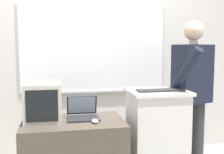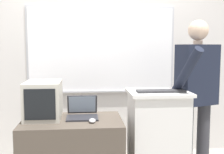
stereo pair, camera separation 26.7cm
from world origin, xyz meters
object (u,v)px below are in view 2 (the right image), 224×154
(person_presenter, at_px, (197,90))
(crt_monitor, at_px, (43,100))
(wireless_keyboard, at_px, (161,91))
(laptop, at_px, (82,112))
(computer_mouse_by_laptop, at_px, (92,121))
(lectern_podium, at_px, (157,141))

(person_presenter, height_order, crt_monitor, person_presenter)
(wireless_keyboard, bearing_deg, laptop, 171.74)
(computer_mouse_by_laptop, height_order, crt_monitor, crt_monitor)
(computer_mouse_by_laptop, bearing_deg, wireless_keyboard, 8.56)
(computer_mouse_by_laptop, xyz_separation_m, crt_monitor, (-0.45, 0.19, 0.16))
(laptop, relative_size, computer_mouse_by_laptop, 2.92)
(lectern_podium, xyz_separation_m, laptop, (-0.72, 0.05, 0.29))
(lectern_podium, bearing_deg, laptop, 176.32)
(lectern_podium, bearing_deg, crt_monitor, 178.04)
(person_presenter, bearing_deg, computer_mouse_by_laptop, 177.25)
(wireless_keyboard, xyz_separation_m, crt_monitor, (-1.09, 0.10, -0.08))
(laptop, xyz_separation_m, computer_mouse_by_laptop, (0.09, -0.20, -0.03))
(lectern_podium, bearing_deg, computer_mouse_by_laptop, -166.14)
(lectern_podium, distance_m, crt_monitor, 1.16)
(lectern_podium, height_order, person_presenter, person_presenter)
(lectern_podium, height_order, computer_mouse_by_laptop, lectern_podium)
(person_presenter, height_order, computer_mouse_by_laptop, person_presenter)
(person_presenter, relative_size, crt_monitor, 4.01)
(person_presenter, bearing_deg, crt_monitor, 165.63)
(person_presenter, xyz_separation_m, crt_monitor, (-1.52, -0.11, -0.05))
(laptop, bearing_deg, lectern_podium, -3.68)
(lectern_podium, distance_m, laptop, 0.78)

